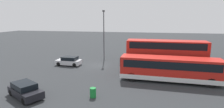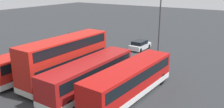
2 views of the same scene
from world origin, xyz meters
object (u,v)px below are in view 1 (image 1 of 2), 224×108
object	(u,v)px
car_small_green	(25,90)
lamp_post_tall	(104,32)
bus_double_decker_third	(165,55)
bus_single_deck_near_end	(160,52)
bus_single_deck_second	(167,56)
waste_bin_yellow	(93,93)
bus_single_deck_fourth	(169,68)
car_hatchback_silver	(69,61)

from	to	relation	value
car_small_green	lamp_post_tall	size ratio (longest dim) A/B	0.49
bus_double_decker_third	lamp_post_tall	world-z (taller)	lamp_post_tall
bus_single_deck_near_end	bus_double_decker_third	size ratio (longest dim) A/B	1.06
bus_single_deck_second	car_small_green	xyz separation A→B (m)	(14.65, -14.53, -0.92)
lamp_post_tall	waste_bin_yellow	bearing A→B (deg)	10.06
bus_double_decker_third	bus_single_deck_fourth	world-z (taller)	bus_double_decker_third
car_hatchback_silver	lamp_post_tall	bearing A→B (deg)	135.94
bus_single_deck_second	bus_double_decker_third	size ratio (longest dim) A/B	1.03
bus_single_deck_fourth	waste_bin_yellow	size ratio (longest dim) A/B	12.40
bus_double_decker_third	bus_single_deck_fourth	distance (m)	3.74
waste_bin_yellow	bus_single_deck_second	bearing A→B (deg)	148.95
bus_double_decker_third	car_hatchback_silver	world-z (taller)	bus_double_decker_third
bus_single_deck_fourth	car_small_green	size ratio (longest dim) A/B	2.68
bus_single_deck_fourth	lamp_post_tall	distance (m)	14.56
car_small_green	bus_single_deck_near_end	bearing A→B (deg)	143.60
bus_single_deck_fourth	waste_bin_yellow	bearing A→B (deg)	-51.04
bus_double_decker_third	waste_bin_yellow	bearing A→B (deg)	-37.26
car_small_green	lamp_post_tall	bearing A→B (deg)	167.75
lamp_post_tall	bus_single_deck_second	bearing A→B (deg)	78.03
bus_single_deck_second	waste_bin_yellow	world-z (taller)	bus_single_deck_second
bus_single_deck_fourth	car_hatchback_silver	xyz separation A→B (m)	(-4.65, -15.15, -0.92)
car_hatchback_silver	waste_bin_yellow	distance (m)	13.18
bus_double_decker_third	car_hatchback_silver	size ratio (longest dim) A/B	2.66
bus_single_deck_near_end	lamp_post_tall	size ratio (longest dim) A/B	1.29
lamp_post_tall	car_small_green	bearing A→B (deg)	-12.25
waste_bin_yellow	bus_single_deck_fourth	bearing A→B (deg)	128.96
bus_single_deck_near_end	waste_bin_yellow	world-z (taller)	bus_single_deck_near_end
bus_single_deck_second	lamp_post_tall	bearing A→B (deg)	-101.97
bus_single_deck_near_end	bus_double_decker_third	distance (m)	7.40
bus_single_deck_second	bus_single_deck_near_end	bearing A→B (deg)	-166.40
bus_single_deck_near_end	waste_bin_yellow	xyz separation A→B (m)	(17.20, -7.14, -1.15)
waste_bin_yellow	lamp_post_tall	bearing A→B (deg)	-169.94
bus_single_deck_fourth	lamp_post_tall	bearing A→B (deg)	-132.17
bus_single_deck_near_end	car_hatchback_silver	world-z (taller)	bus_single_deck_near_end
car_small_green	car_hatchback_silver	bearing A→B (deg)	-175.31
bus_single_deck_near_end	lamp_post_tall	world-z (taller)	lamp_post_tall
bus_single_deck_second	car_hatchback_silver	xyz separation A→B (m)	(2.53, -15.52, -0.92)
bus_single_deck_near_end	bus_single_deck_fourth	xyz separation A→B (m)	(10.98, 0.54, 0.00)
bus_single_deck_second	car_small_green	distance (m)	20.65
bus_single_deck_second	car_hatchback_silver	distance (m)	15.76
bus_single_deck_second	bus_single_deck_fourth	distance (m)	7.19
bus_single_deck_near_end	bus_double_decker_third	world-z (taller)	bus_double_decker_third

